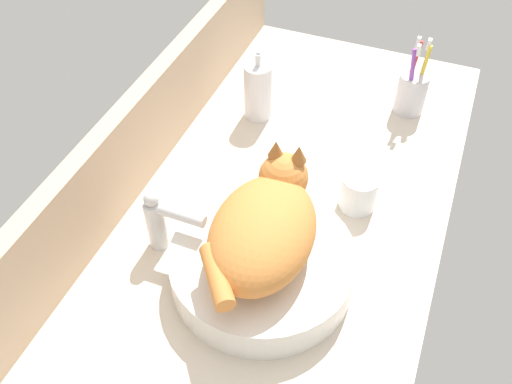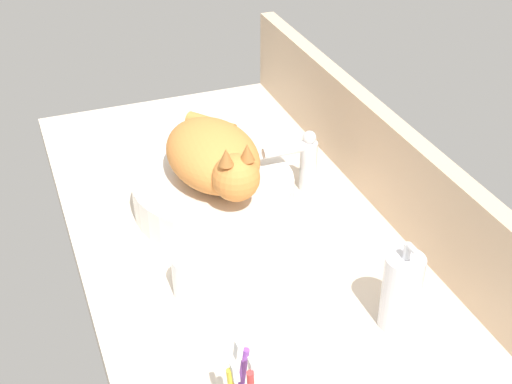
{
  "view_description": "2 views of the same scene",
  "coord_description": "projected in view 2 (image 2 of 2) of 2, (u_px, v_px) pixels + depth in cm",
  "views": [
    {
      "loc": [
        -69.47,
        -23.19,
        83.83
      ],
      "look_at": [
        -2.95,
        2.98,
        9.07
      ],
      "focal_mm": 40.0,
      "sensor_mm": 36.0,
      "label": 1
    },
    {
      "loc": [
        100.44,
        -37.2,
        81.81
      ],
      "look_at": [
        -0.86,
        1.49,
        10.84
      ],
      "focal_mm": 50.0,
      "sensor_mm": 36.0,
      "label": 2
    }
  ],
  "objects": [
    {
      "name": "backsplash_panel",
      "position": [
        393.0,
        170.0,
        1.38
      ],
      "size": [
        133.54,
        3.6,
        19.71
      ],
      "primitive_type": "cube",
      "color": "#CCAD8C",
      "rests_on": "ground_plane"
    },
    {
      "name": "faucet",
      "position": [
        303.0,
        159.0,
        1.46
      ],
      "size": [
        3.6,
        11.81,
        13.6
      ],
      "color": "silver",
      "rests_on": "ground_plane"
    },
    {
      "name": "ground_plane",
      "position": [
        250.0,
        252.0,
        1.36
      ],
      "size": [
        133.54,
        62.96,
        4.0
      ],
      "primitive_type": "cube",
      "color": "beige"
    },
    {
      "name": "water_glass",
      "position": [
        194.0,
        276.0,
        1.21
      ],
      "size": [
        7.27,
        7.27,
        7.54
      ],
      "color": "white",
      "rests_on": "ground_plane"
    },
    {
      "name": "soap_dispenser",
      "position": [
        401.0,
        291.0,
        1.13
      ],
      "size": [
        6.37,
        6.37,
        16.8
      ],
      "color": "silver",
      "rests_on": "ground_plane"
    },
    {
      "name": "sink_basin",
      "position": [
        214.0,
        193.0,
        1.43
      ],
      "size": [
        32.16,
        32.16,
        6.89
      ],
      "primitive_type": "cylinder",
      "color": "silver",
      "rests_on": "ground_plane"
    },
    {
      "name": "cat",
      "position": [
        215.0,
        157.0,
        1.37
      ],
      "size": [
        32.41,
        18.38,
        14.0
      ],
      "color": "orange",
      "rests_on": "sink_basin"
    }
  ]
}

